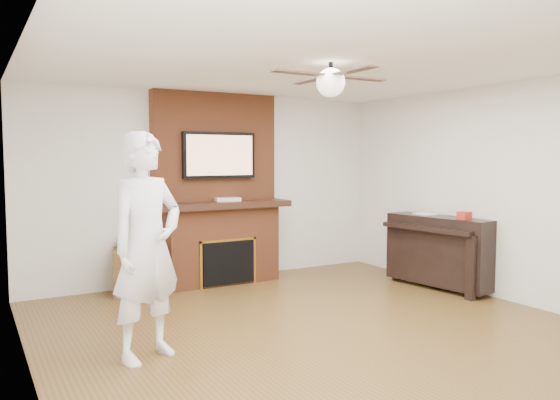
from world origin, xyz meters
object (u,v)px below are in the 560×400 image
side_table (138,268)px  piano (439,250)px  person (147,246)px  fireplace (218,207)px

side_table → piano: piano is taller
person → piano: size_ratio=1.29×
person → side_table: person is taller
person → piano: person is taller
person → piano: bearing=-15.3°
side_table → piano: (3.38, -1.65, 0.18)m
side_table → piano: size_ratio=0.48×
fireplace → side_table: bearing=-176.5°
side_table → piano: 3.76m
person → piano: (3.90, 0.57, -0.44)m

